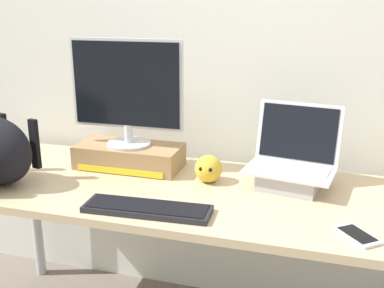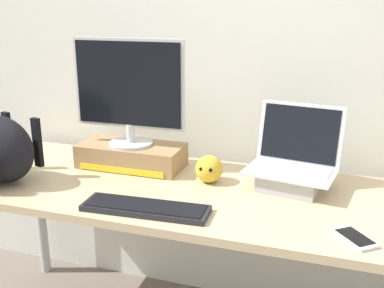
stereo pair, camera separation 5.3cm
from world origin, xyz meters
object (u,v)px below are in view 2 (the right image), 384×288
Objects in this scene: external_keyboard at (146,208)px; open_laptop at (292,171)px; cell_phone at (355,238)px; desktop_monitor at (129,91)px; plush_toy at (209,169)px; toner_box_yellow at (132,155)px.

open_laptop is at bearing 36.50° from external_keyboard.
desktop_monitor is at bearing 118.52° from cell_phone.
external_keyboard is (-0.45, -0.37, -0.05)m from open_laptop.
plush_toy is (-0.32, -0.05, -0.01)m from open_laptop.
toner_box_yellow is at bearing 90.20° from desktop_monitor.
cell_phone is at bearing -1.98° from external_keyboard.
cell_phone is (0.92, -0.38, -0.04)m from toner_box_yellow.
desktop_monitor reaches higher than cell_phone.
open_laptop is at bearing 83.75° from cell_phone.
external_keyboard is at bearing -112.06° from plush_toy.
open_laptop is (0.69, -0.02, 0.02)m from toner_box_yellow.
open_laptop is 0.43m from cell_phone.
toner_box_yellow is 1.00m from cell_phone.
external_keyboard is 2.90× the size of cell_phone.
desktop_monitor reaches higher than open_laptop.
plush_toy reaches higher than external_keyboard.
desktop_monitor is 1.35× the size of open_laptop.
external_keyboard is 0.68m from cell_phone.
toner_box_yellow is 1.01× the size of external_keyboard.
toner_box_yellow is at bearing 117.98° from external_keyboard.
desktop_monitor is 1.09× the size of external_keyboard.
plush_toy is (0.37, -0.07, 0.01)m from toner_box_yellow.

